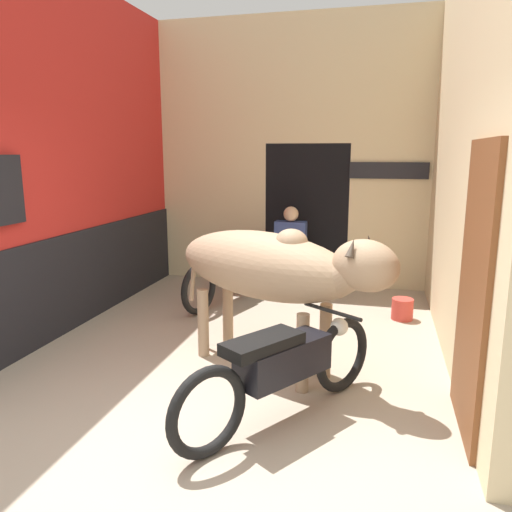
# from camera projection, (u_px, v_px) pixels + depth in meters

# --- Properties ---
(ground_plane) EXTENTS (30.00, 30.00, 0.00)m
(ground_plane) POSITION_uv_depth(u_px,v_px,m) (163.00, 452.00, 3.41)
(ground_plane) COLOR tan
(wall_left_shopfront) EXTENTS (0.25, 4.68, 3.97)m
(wall_left_shopfront) POSITION_uv_depth(u_px,v_px,m) (71.00, 160.00, 5.74)
(wall_left_shopfront) COLOR red
(wall_left_shopfront) RESTS_ON ground_plane
(wall_back_with_doorway) EXTENTS (4.10, 0.93, 3.97)m
(wall_back_with_doorway) POSITION_uv_depth(u_px,v_px,m) (299.00, 178.00, 7.75)
(wall_back_with_doorway) COLOR beige
(wall_back_with_doorway) RESTS_ON ground_plane
(wall_right_with_door) EXTENTS (0.22, 4.68, 3.97)m
(wall_right_with_door) POSITION_uv_depth(u_px,v_px,m) (468.00, 158.00, 4.68)
(wall_right_with_door) COLOR beige
(wall_right_with_door) RESTS_ON ground_plane
(cow) EXTENTS (2.29, 1.45, 1.38)m
(cow) POSITION_uv_depth(u_px,v_px,m) (272.00, 267.00, 4.52)
(cow) COLOR tan
(cow) RESTS_ON ground_plane
(motorcycle_near) EXTENTS (1.21, 1.76, 0.76)m
(motorcycle_near) POSITION_uv_depth(u_px,v_px,m) (283.00, 366.00, 3.74)
(motorcycle_near) COLOR black
(motorcycle_near) RESTS_ON ground_plane
(motorcycle_far) EXTENTS (0.81, 2.03, 0.77)m
(motorcycle_far) POSITION_uv_depth(u_px,v_px,m) (231.00, 269.00, 6.83)
(motorcycle_far) COLOR black
(motorcycle_far) RESTS_ON ground_plane
(shopkeeper_seated) EXTENTS (0.45, 0.34, 1.25)m
(shopkeeper_seated) POSITION_uv_depth(u_px,v_px,m) (290.00, 248.00, 7.18)
(shopkeeper_seated) COLOR #3D3842
(shopkeeper_seated) RESTS_ON ground_plane
(plastic_stool) EXTENTS (0.32, 0.32, 0.44)m
(plastic_stool) POSITION_uv_depth(u_px,v_px,m) (273.00, 272.00, 7.52)
(plastic_stool) COLOR beige
(plastic_stool) RESTS_ON ground_plane
(bucket) EXTENTS (0.26, 0.26, 0.26)m
(bucket) POSITION_uv_depth(u_px,v_px,m) (402.00, 309.00, 6.10)
(bucket) COLOR #C63D33
(bucket) RESTS_ON ground_plane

